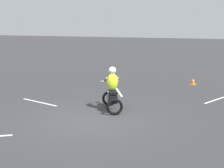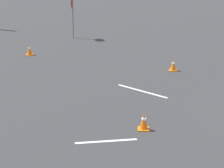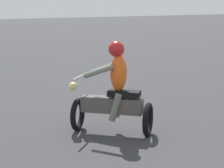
{
  "view_description": "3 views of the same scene",
  "coord_description": "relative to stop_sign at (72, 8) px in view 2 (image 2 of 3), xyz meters",
  "views": [
    {
      "loc": [
        9.09,
        4.37,
        3.21
      ],
      "look_at": [
        -1.45,
        0.23,
        1.0
      ],
      "focal_mm": 50.0,
      "sensor_mm": 36.0,
      "label": 1
    },
    {
      "loc": [
        -11.41,
        6.02,
        4.91
      ],
      "look_at": [
        0.97,
        6.53,
        0.9
      ],
      "focal_mm": 70.0,
      "sensor_mm": 36.0,
      "label": 2
    },
    {
      "loc": [
        -0.42,
        6.35,
        2.36
      ],
      "look_at": [
        3.39,
        12.84,
        0.9
      ],
      "focal_mm": 70.0,
      "sensor_mm": 36.0,
      "label": 3
    }
  ],
  "objects": [
    {
      "name": "stop_sign",
      "position": [
        0.0,
        0.0,
        0.0
      ],
      "size": [
        0.7,
        0.08,
        2.3
      ],
      "color": "slate",
      "rests_on": "ground"
    },
    {
      "name": "traffic_cone_near_right",
      "position": [
        -6.19,
        -4.84,
        -1.41
      ],
      "size": [
        0.32,
        0.32,
        0.46
      ],
      "color": "orange",
      "rests_on": "ground"
    },
    {
      "name": "traffic_cone_mid_center",
      "position": [
        -3.87,
        1.51,
        -1.41
      ],
      "size": [
        0.32,
        0.32,
        0.47
      ],
      "color": "orange",
      "rests_on": "ground"
    },
    {
      "name": "traffic_cone_mid_left",
      "position": [
        -12.09,
        -3.49,
        -1.41
      ],
      "size": [
        0.32,
        0.32,
        0.46
      ],
      "color": "orange",
      "rests_on": "ground"
    },
    {
      "name": "lane_stripe_ne",
      "position": [
        -8.81,
        -3.53,
        -1.63
      ],
      "size": [
        1.44,
        1.72,
        0.01
      ],
      "primitive_type": "cube",
      "rotation": [
        0.0,
        0.0,
        2.45
      ],
      "color": "silver",
      "rests_on": "ground"
    },
    {
      "name": "lane_stripe_n",
      "position": [
        -12.89,
        -2.5,
        -1.63
      ],
      "size": [
        0.41,
        1.62,
        0.01
      ],
      "primitive_type": "cube",
      "rotation": [
        0.0,
        0.0,
        3.33
      ],
      "color": "silver",
      "rests_on": "ground"
    }
  ]
}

